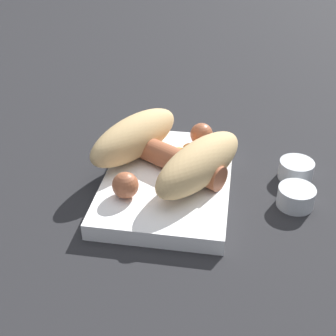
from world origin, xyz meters
The scene contains 7 objects.
ground_plane centered at (0.00, 0.00, 0.00)m, with size 3.00×3.00×0.00m, color #232326.
food_tray centered at (0.00, 0.00, 0.01)m, with size 0.22×0.15×0.02m.
bread_roll centered at (-0.01, -0.01, 0.05)m, with size 0.21×0.21×0.05m.
sausage centered at (-0.01, 0.00, 0.04)m, with size 0.16×0.15×0.03m.
pickled_veggies centered at (-0.05, 0.01, 0.02)m, with size 0.07×0.05×0.00m.
condiment_cup_near centered at (0.01, 0.16, 0.01)m, with size 0.04×0.04×0.02m.
condiment_cup_far centered at (-0.05, 0.16, 0.01)m, with size 0.04×0.04×0.02m.
Camera 1 is at (0.47, 0.08, 0.35)m, focal length 50.00 mm.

